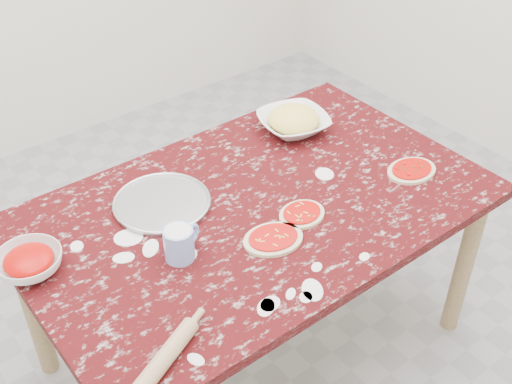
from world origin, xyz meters
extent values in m
plane|color=gray|center=(0.00, 0.00, 0.00)|extent=(4.00, 4.00, 0.00)
cube|color=#37080A|center=(0.00, 0.00, 0.73)|extent=(1.60, 1.00, 0.04)
cube|color=tan|center=(0.00, 0.00, 0.67)|extent=(1.50, 0.90, 0.08)
cylinder|color=tan|center=(0.72, -0.42, 0.35)|extent=(0.07, 0.07, 0.71)
cylinder|color=tan|center=(-0.72, 0.42, 0.35)|extent=(0.07, 0.07, 0.71)
cylinder|color=tan|center=(0.72, 0.42, 0.35)|extent=(0.07, 0.07, 0.71)
cylinder|color=#B2B2B7|center=(-0.26, 0.19, 0.76)|extent=(0.36, 0.36, 0.01)
imported|color=white|center=(-0.74, 0.16, 0.78)|extent=(0.22, 0.22, 0.06)
imported|color=white|center=(0.41, 0.28, 0.78)|extent=(0.32, 0.32, 0.07)
cylinder|color=#82A1E8|center=(-0.35, -0.07, 0.80)|extent=(0.09, 0.09, 0.11)
torus|color=#82A1E8|center=(-0.30, -0.05, 0.80)|extent=(0.08, 0.04, 0.08)
cylinder|color=silver|center=(-0.35, -0.07, 0.84)|extent=(0.07, 0.07, 0.01)
ellipsoid|color=beige|center=(-0.07, -0.19, 0.76)|extent=(0.23, 0.20, 0.01)
ellipsoid|color=red|center=(-0.07, -0.19, 0.76)|extent=(0.19, 0.16, 0.00)
ellipsoid|color=beige|center=(0.08, -0.15, 0.76)|extent=(0.17, 0.15, 0.01)
ellipsoid|color=red|center=(0.08, -0.15, 0.76)|extent=(0.14, 0.12, 0.00)
ellipsoid|color=beige|center=(0.56, -0.20, 0.76)|extent=(0.21, 0.16, 0.01)
ellipsoid|color=red|center=(0.56, -0.20, 0.76)|extent=(0.17, 0.13, 0.00)
cylinder|color=tan|center=(-0.59, -0.38, 0.77)|extent=(0.24, 0.15, 0.05)
camera|label=1|loc=(-1.06, -1.37, 2.12)|focal=45.04mm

